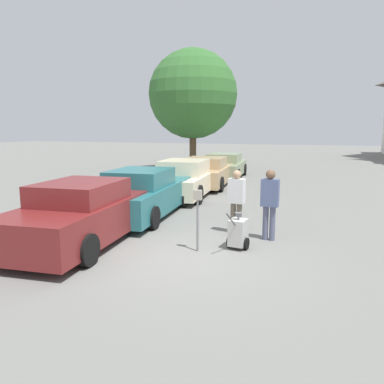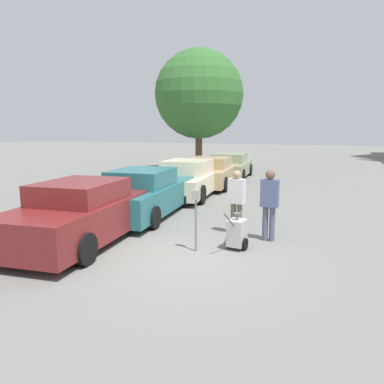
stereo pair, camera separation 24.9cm
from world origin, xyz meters
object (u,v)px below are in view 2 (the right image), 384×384
object	(u,v)px
parked_car_cream	(189,179)
parked_car_tan	(211,173)
person_supervisor	(269,201)
equipment_cart	(237,233)
parked_car_sage	(230,167)
parking_meter	(196,209)
person_worker	(237,198)
parked_car_maroon	(85,213)
parked_car_teal	(144,194)

from	to	relation	value
parked_car_cream	parked_car_tan	world-z (taller)	parked_car_cream
person_supervisor	equipment_cart	world-z (taller)	person_supervisor
parked_car_sage	parked_car_cream	bearing A→B (deg)	-95.80
parked_car_cream	parking_meter	distance (m)	7.00
parked_car_cream	parked_car_sage	world-z (taller)	parked_car_cream
parked_car_tan	parked_car_sage	world-z (taller)	parked_car_tan
parked_car_cream	parked_car_tan	distance (m)	2.80
parked_car_cream	equipment_cart	world-z (taller)	parked_car_cream
parked_car_tan	person_worker	xyz separation A→B (m)	(3.27, -7.49, 0.30)
person_worker	parked_car_maroon	bearing A→B (deg)	39.88
parked_car_cream	person_supervisor	world-z (taller)	person_supervisor
parked_car_cream	person_worker	size ratio (longest dim) A/B	3.03
parked_car_teal	person_supervisor	world-z (taller)	person_supervisor
parked_car_maroon	parked_car_teal	xyz separation A→B (m)	(0.00, 2.96, -0.02)
parked_car_cream	person_worker	xyz separation A→B (m)	(3.27, -4.69, 0.26)
parked_car_cream	parked_car_maroon	bearing A→B (deg)	-95.82
person_worker	person_supervisor	xyz separation A→B (m)	(0.90, -0.30, 0.05)
parked_car_maroon	parked_car_cream	bearing A→B (deg)	84.18
parked_car_teal	parked_car_tan	xyz separation A→B (m)	(-0.00, 6.49, -0.03)
parked_car_sage	person_worker	world-z (taller)	person_worker
parked_car_cream	parked_car_sage	size ratio (longest dim) A/B	1.02
person_supervisor	equipment_cart	size ratio (longest dim) A/B	1.75
parking_meter	person_worker	size ratio (longest dim) A/B	0.83
person_worker	parked_car_cream	bearing A→B (deg)	-46.27
parking_meter	parked_car_teal	bearing A→B (deg)	135.92
parked_car_maroon	parking_meter	xyz separation A→B (m)	(2.80, 0.24, 0.27)
parked_car_teal	parking_meter	world-z (taller)	parked_car_teal
person_worker	equipment_cart	bearing A→B (deg)	114.58
parked_car_maroon	equipment_cart	world-z (taller)	parked_car_maroon
parked_car_tan	person_worker	world-z (taller)	person_worker
parked_car_sage	person_supervisor	bearing A→B (deg)	-75.22
parked_car_teal	parking_meter	bearing A→B (deg)	-49.89
parked_car_sage	parking_meter	bearing A→B (deg)	-83.18
parked_car_maroon	equipment_cart	bearing A→B (deg)	5.64
parked_car_sage	person_worker	bearing A→B (deg)	-78.97
parked_car_teal	parked_car_tan	distance (m)	6.49
person_supervisor	equipment_cart	distance (m)	1.25
parked_car_maroon	parked_car_tan	bearing A→B (deg)	84.19
parked_car_maroon	person_worker	xyz separation A→B (m)	(3.27, 1.96, 0.25)
person_supervisor	parked_car_teal	bearing A→B (deg)	-13.76
parking_meter	person_worker	xyz separation A→B (m)	(0.46, 1.72, -0.02)
parked_car_tan	person_supervisor	distance (m)	8.84
parked_car_teal	person_worker	world-z (taller)	person_worker
parked_car_maroon	equipment_cart	size ratio (longest dim) A/B	5.12
parking_meter	equipment_cart	bearing A→B (deg)	31.03
parked_car_teal	parked_car_sage	distance (m)	9.80
parked_car_sage	person_supervisor	size ratio (longest dim) A/B	2.83
person_worker	equipment_cart	xyz separation A→B (m)	(0.35, -1.23, -0.56)
person_supervisor	parked_car_sage	bearing A→B (deg)	-65.91
parked_car_maroon	parked_car_teal	size ratio (longest dim) A/B	1.01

